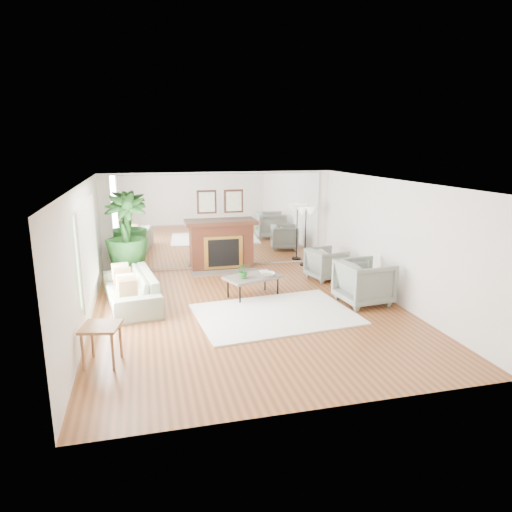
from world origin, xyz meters
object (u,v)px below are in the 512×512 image
object	(u,v)px
potted_ficus	(126,235)
armchair_back	(326,264)
armchair_front	(364,282)
side_table	(101,332)
sofa	(131,289)
fireplace	(222,244)
coffee_table	(253,278)
floor_lamp	(306,216)

from	to	relation	value
potted_ficus	armchair_back	bearing A→B (deg)	-12.35
armchair_front	side_table	xyz separation A→B (m)	(-5.00, -1.53, 0.06)
sofa	potted_ficus	distance (m)	1.96
armchair_back	potted_ficus	world-z (taller)	potted_ficus
fireplace	side_table	world-z (taller)	fireplace
sofa	potted_ficus	bearing A→B (deg)	174.04
armchair_front	potted_ficus	world-z (taller)	potted_ficus
coffee_table	armchair_back	distance (m)	2.23
armchair_front	floor_lamp	distance (m)	3.29
fireplace	floor_lamp	distance (m)	2.34
armchair_back	floor_lamp	size ratio (longest dim) A/B	0.52
sofa	floor_lamp	size ratio (longest dim) A/B	1.45
fireplace	potted_ficus	size ratio (longest dim) A/B	1.00
sofa	fireplace	bearing A→B (deg)	126.41
fireplace	armchair_front	bearing A→B (deg)	-54.66
sofa	side_table	world-z (taller)	sofa
armchair_front	fireplace	bearing A→B (deg)	29.51
fireplace	side_table	size ratio (longest dim) A/B	3.22
side_table	sofa	bearing A→B (deg)	81.97
fireplace	floor_lamp	size ratio (longest dim) A/B	1.30
fireplace	side_table	bearing A→B (deg)	-118.55
coffee_table	armchair_front	bearing A→B (deg)	-23.96
coffee_table	armchair_front	xyz separation A→B (m)	(2.11, -0.94, 0.03)
coffee_table	potted_ficus	bearing A→B (deg)	143.81
floor_lamp	armchair_back	bearing A→B (deg)	-87.20
sofa	armchair_front	xyz separation A→B (m)	(4.64, -1.04, 0.11)
side_table	potted_ficus	size ratio (longest dim) A/B	0.31
sofa	side_table	distance (m)	2.61
sofa	potted_ficus	size ratio (longest dim) A/B	1.11
coffee_table	armchair_front	size ratio (longest dim) A/B	1.33
armchair_front	side_table	bearing A→B (deg)	101.18
sofa	coffee_table	bearing A→B (deg)	78.95
potted_ficus	floor_lamp	world-z (taller)	potted_ficus
coffee_table	floor_lamp	size ratio (longest dim) A/B	0.84
armchair_front	armchair_back	bearing A→B (deg)	-3.81
potted_ficus	floor_lamp	xyz separation A→B (m)	(4.59, 0.32, 0.24)
sofa	armchair_front	world-z (taller)	armchair_front
fireplace	armchair_front	world-z (taller)	fireplace
armchair_front	potted_ficus	distance (m)	5.55
fireplace	coffee_table	world-z (taller)	fireplace
potted_ficus	fireplace	bearing A→B (deg)	11.45
armchair_front	potted_ficus	bearing A→B (deg)	53.07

